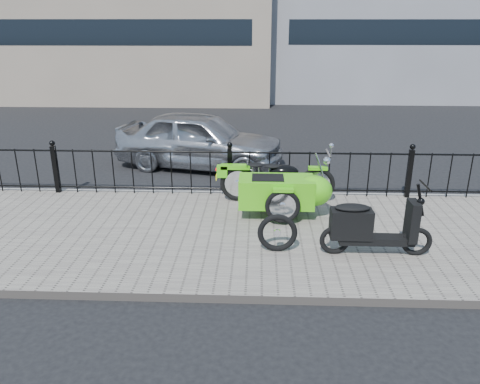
{
  "coord_description": "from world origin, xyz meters",
  "views": [
    {
      "loc": [
        0.55,
        -7.5,
        3.37
      ],
      "look_at": [
        0.26,
        -0.1,
        0.68
      ],
      "focal_mm": 35.0,
      "sensor_mm": 36.0,
      "label": 1
    }
  ],
  "objects_px": {
    "motorcycle_sidecar": "(286,189)",
    "sedan_car": "(200,140)",
    "scooter": "(369,227)",
    "spare_tire": "(277,233)"
  },
  "relations": [
    {
      "from": "motorcycle_sidecar",
      "to": "spare_tire",
      "type": "height_order",
      "value": "motorcycle_sidecar"
    },
    {
      "from": "spare_tire",
      "to": "sedan_car",
      "type": "bearing_deg",
      "value": 110.18
    },
    {
      "from": "motorcycle_sidecar",
      "to": "scooter",
      "type": "bearing_deg",
      "value": -53.57
    },
    {
      "from": "motorcycle_sidecar",
      "to": "sedan_car",
      "type": "bearing_deg",
      "value": 120.96
    },
    {
      "from": "motorcycle_sidecar",
      "to": "scooter",
      "type": "xyz_separation_m",
      "value": [
        1.13,
        -1.54,
        -0.04
      ]
    },
    {
      "from": "motorcycle_sidecar",
      "to": "sedan_car",
      "type": "height_order",
      "value": "sedan_car"
    },
    {
      "from": "spare_tire",
      "to": "sedan_car",
      "type": "distance_m",
      "value": 5.01
    },
    {
      "from": "scooter",
      "to": "sedan_car",
      "type": "distance_m",
      "value": 5.64
    },
    {
      "from": "scooter",
      "to": "sedan_car",
      "type": "xyz_separation_m",
      "value": [
        -3.06,
        4.74,
        0.14
      ]
    },
    {
      "from": "scooter",
      "to": "motorcycle_sidecar",
      "type": "bearing_deg",
      "value": 126.43
    }
  ]
}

